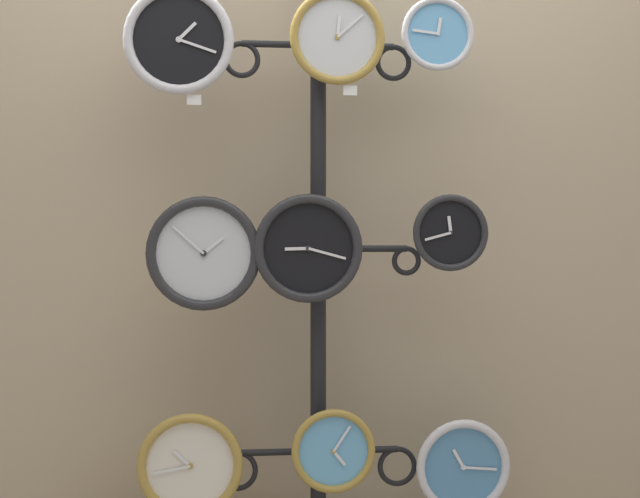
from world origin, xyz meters
TOP-DOWN VIEW (x-y plane):
  - shop_wall at (0.00, 0.57)m, footprint 4.40×0.04m
  - display_stand at (0.00, 0.41)m, footprint 0.62×0.41m
  - clock_top_left at (-0.40, 0.29)m, footprint 0.31×0.04m
  - clock_top_center at (0.05, 0.33)m, footprint 0.28×0.04m
  - clock_top_right at (0.34, 0.34)m, footprint 0.22×0.04m
  - clock_middle_left at (-0.33, 0.32)m, footprint 0.32×0.04m
  - clock_middle_center at (-0.04, 0.30)m, footprint 0.31×0.04m
  - clock_middle_right at (0.37, 0.30)m, footprint 0.22×0.04m
  - clock_bottom_left at (-0.37, 0.30)m, footprint 0.30×0.04m
  - clock_bottom_center at (0.03, 0.31)m, footprint 0.24×0.04m
  - clock_bottom_right at (0.41, 0.31)m, footprint 0.28×0.04m
  - price_tag_upper at (-0.36, 0.29)m, footprint 0.04×0.00m
  - price_tag_mid at (0.08, 0.33)m, footprint 0.04×0.00m

SIDE VIEW (x-z plane):
  - clock_bottom_right at x=0.41m, z-range 0.41..0.69m
  - clock_bottom_left at x=-0.37m, z-range 0.43..0.72m
  - clock_bottom_center at x=0.03m, z-range 0.48..0.73m
  - display_stand at x=0.00m, z-range -0.29..1.82m
  - clock_middle_left at x=-0.33m, z-range 1.01..1.33m
  - clock_middle_center at x=-0.04m, z-range 1.03..1.34m
  - clock_middle_right at x=0.37m, z-range 1.12..1.34m
  - shop_wall at x=0.00m, z-range 0.00..2.80m
  - price_tag_upper at x=-0.36m, z-range 1.58..1.61m
  - price_tag_mid at x=0.08m, z-range 1.62..1.65m
  - clock_top_left at x=-0.40m, z-range 1.61..1.92m
  - clock_top_center at x=0.05m, z-range 1.65..1.93m
  - clock_top_right at x=0.34m, z-range 1.70..1.91m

